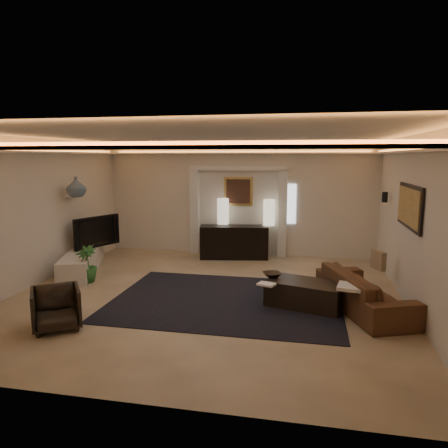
% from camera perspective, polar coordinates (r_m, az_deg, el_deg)
% --- Properties ---
extents(floor, '(7.00, 7.00, 0.00)m').
position_cam_1_polar(floor, '(7.90, -2.31, -9.63)').
color(floor, tan).
rests_on(floor, ground).
extents(ceiling, '(7.00, 7.00, 0.00)m').
position_cam_1_polar(ceiling, '(7.49, -2.46, 11.88)').
color(ceiling, white).
rests_on(ceiling, ground).
extents(wall_back, '(7.00, 0.00, 7.00)m').
position_cam_1_polar(wall_back, '(10.97, 1.97, 3.41)').
color(wall_back, beige).
rests_on(wall_back, ground).
extents(wall_front, '(7.00, 0.00, 7.00)m').
position_cam_1_polar(wall_front, '(4.31, -13.58, -5.75)').
color(wall_front, beige).
rests_on(wall_front, ground).
extents(wall_left, '(0.00, 7.00, 7.00)m').
position_cam_1_polar(wall_left, '(9.05, -24.46, 1.39)').
color(wall_left, beige).
rests_on(wall_left, ground).
extents(wall_right, '(0.00, 7.00, 7.00)m').
position_cam_1_polar(wall_right, '(7.54, 24.40, 0.01)').
color(wall_right, beige).
rests_on(wall_right, ground).
extents(cove_soffit, '(7.00, 7.00, 0.04)m').
position_cam_1_polar(cove_soffit, '(7.48, -2.44, 9.74)').
color(cove_soffit, silver).
rests_on(cove_soffit, ceiling).
extents(daylight_slit, '(0.25, 0.03, 1.00)m').
position_cam_1_polar(daylight_slit, '(10.82, 9.03, 2.70)').
color(daylight_slit, white).
rests_on(daylight_slit, wall_back).
extents(area_rug, '(4.00, 3.00, 0.01)m').
position_cam_1_polar(area_rug, '(7.63, 0.29, -10.25)').
color(area_rug, black).
rests_on(area_rug, ground).
extents(pilaster_left, '(0.22, 0.20, 2.20)m').
position_cam_1_polar(pilaster_left, '(11.15, -3.96, 1.68)').
color(pilaster_left, silver).
rests_on(pilaster_left, ground).
extents(pilaster_right, '(0.22, 0.20, 2.20)m').
position_cam_1_polar(pilaster_right, '(10.78, 7.92, 1.36)').
color(pilaster_right, silver).
rests_on(pilaster_right, ground).
extents(alcove_header, '(2.52, 0.20, 0.12)m').
position_cam_1_polar(alcove_header, '(10.82, 1.91, 7.58)').
color(alcove_header, silver).
rests_on(alcove_header, wall_back).
extents(painting_frame, '(0.74, 0.04, 0.74)m').
position_cam_1_polar(painting_frame, '(10.92, 1.95, 4.44)').
color(painting_frame, tan).
rests_on(painting_frame, wall_back).
extents(painting_canvas, '(0.62, 0.02, 0.62)m').
position_cam_1_polar(painting_canvas, '(10.89, 1.93, 4.43)').
color(painting_canvas, '#4C2D1E').
rests_on(painting_canvas, wall_back).
extents(art_panel_frame, '(0.04, 1.64, 0.74)m').
position_cam_1_polar(art_panel_frame, '(7.80, 23.82, 2.18)').
color(art_panel_frame, black).
rests_on(art_panel_frame, wall_right).
extents(art_panel_gold, '(0.02, 1.50, 0.62)m').
position_cam_1_polar(art_panel_gold, '(7.79, 23.64, 2.18)').
color(art_panel_gold, tan).
rests_on(art_panel_gold, wall_right).
extents(wall_sconce, '(0.12, 0.12, 0.22)m').
position_cam_1_polar(wall_sconce, '(9.64, 20.91, 3.41)').
color(wall_sconce, black).
rests_on(wall_sconce, wall_right).
extents(wall_niche, '(0.10, 0.55, 0.04)m').
position_cam_1_polar(wall_niche, '(10.16, -19.66, 3.57)').
color(wall_niche, silver).
rests_on(wall_niche, wall_left).
extents(console, '(1.75, 0.81, 0.84)m').
position_cam_1_polar(console, '(10.61, 1.37, -2.51)').
color(console, black).
rests_on(console, ground).
extents(lamp_left, '(0.38, 0.38, 0.66)m').
position_cam_1_polar(lamp_left, '(10.82, -0.12, 1.42)').
color(lamp_left, '#EDE0C5').
rests_on(lamp_left, console).
extents(lamp_right, '(0.38, 0.38, 0.65)m').
position_cam_1_polar(lamp_right, '(10.65, 6.11, 1.24)').
color(lamp_right, '#F6EECB').
rests_on(lamp_right, console).
extents(media_ledge, '(1.34, 2.46, 0.45)m').
position_cam_1_polar(media_ledge, '(10.00, -18.62, -4.74)').
color(media_ledge, beige).
rests_on(media_ledge, ground).
extents(tv, '(1.22, 0.65, 0.72)m').
position_cam_1_polar(tv, '(10.32, -17.21, -0.93)').
color(tv, black).
rests_on(tv, media_ledge).
extents(figurine, '(0.20, 0.20, 0.41)m').
position_cam_1_polar(figurine, '(10.94, -15.61, -1.21)').
color(figurine, '#442920').
rests_on(figurine, media_ledge).
extents(ginger_jar, '(0.55, 0.55, 0.44)m').
position_cam_1_polar(ginger_jar, '(9.68, -19.35, 4.76)').
color(ginger_jar, '#434E5C').
rests_on(ginger_jar, wall_niche).
extents(plant, '(0.46, 0.46, 0.75)m').
position_cam_1_polar(plant, '(9.05, -18.11, -5.18)').
color(plant, '#285F25').
rests_on(plant, ground).
extents(sofa, '(2.33, 1.56, 0.63)m').
position_cam_1_polar(sofa, '(7.49, 18.40, -8.61)').
color(sofa, '#3E2118').
rests_on(sofa, ground).
extents(throw_blanket, '(0.56, 0.49, 0.05)m').
position_cam_1_polar(throw_blanket, '(6.85, 17.21, -8.17)').
color(throw_blanket, silver).
rests_on(throw_blanket, sofa).
extents(throw_pillow, '(0.25, 0.37, 0.36)m').
position_cam_1_polar(throw_pillow, '(8.72, 20.14, -4.62)').
color(throw_pillow, '#967956').
rests_on(throw_pillow, sofa).
extents(coffee_table, '(1.39, 1.01, 0.47)m').
position_cam_1_polar(coffee_table, '(7.42, 10.88, -9.36)').
color(coffee_table, black).
rests_on(coffee_table, ground).
extents(bowl, '(0.42, 0.42, 0.08)m').
position_cam_1_polar(bowl, '(7.55, 6.50, -7.01)').
color(bowl, '#2F2219').
rests_on(bowl, coffee_table).
extents(magazine, '(0.33, 0.28, 0.03)m').
position_cam_1_polar(magazine, '(7.06, 5.76, -8.34)').
color(magazine, white).
rests_on(magazine, coffee_table).
extents(armchair, '(0.94, 0.95, 0.63)m').
position_cam_1_polar(armchair, '(6.84, -21.75, -10.52)').
color(armchair, '#2D261C').
rests_on(armchair, ground).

